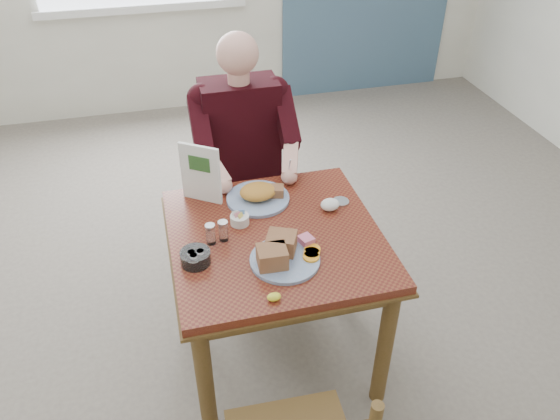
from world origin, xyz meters
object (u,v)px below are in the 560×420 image
object	(u,v)px
near_plate	(282,253)
far_plate	(259,195)
table	(276,253)
diner	(243,144)
chair_far	(243,187)

from	to	relation	value
near_plate	far_plate	bearing A→B (deg)	89.56
table	far_plate	xyz separation A→B (m)	(-0.01, 0.27, 0.14)
diner	far_plate	xyz separation A→B (m)	(-0.01, -0.44, -0.03)
near_plate	far_plate	distance (m)	0.44
table	far_plate	bearing A→B (deg)	92.50
table	far_plate	distance (m)	0.30
far_plate	chair_far	bearing A→B (deg)	88.74
table	near_plate	size ratio (longest dim) A/B	2.76
table	near_plate	xyz separation A→B (m)	(-0.02, -0.17, 0.15)
table	diner	xyz separation A→B (m)	(0.00, 0.71, 0.17)
table	near_plate	bearing A→B (deg)	-94.97
chair_far	near_plate	bearing A→B (deg)	-90.89
near_plate	far_plate	xyz separation A→B (m)	(0.00, 0.44, -0.01)
chair_far	near_plate	xyz separation A→B (m)	(-0.02, -0.97, 0.31)
table	diner	world-z (taller)	diner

